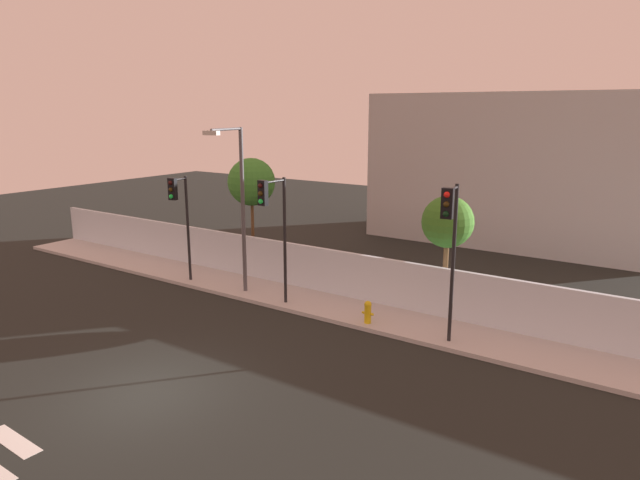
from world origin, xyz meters
TOP-DOWN VIEW (x-y plane):
  - ground_plane at (0.00, 0.00)m, footprint 80.00×80.00m
  - sidewalk at (0.00, 8.20)m, footprint 36.00×2.40m
  - perimeter_wall at (0.00, 9.49)m, footprint 36.00×0.18m
  - traffic_light_left at (-6.28, 7.08)m, footprint 0.38×1.10m
  - traffic_light_center at (-1.14, 6.94)m, footprint 0.35×1.41m
  - traffic_light_right at (5.59, 7.00)m, footprint 0.37×1.31m
  - street_lamp_curbside at (-3.31, 7.47)m, footprint 0.66×2.08m
  - fire_hydrant at (2.60, 7.42)m, footprint 0.44×0.26m
  - roadside_tree_leftmost at (-5.72, 11.01)m, footprint 2.22×2.22m
  - roadside_tree_midleft at (3.93, 11.01)m, footprint 1.96×1.96m
  - low_building_distant at (2.71, 23.49)m, footprint 15.24×6.00m

SIDE VIEW (x-z plane):
  - ground_plane at x=0.00m, z-range 0.00..0.00m
  - sidewalk at x=0.00m, z-range 0.00..0.15m
  - fire_hydrant at x=2.60m, z-range 0.18..0.98m
  - perimeter_wall at x=0.00m, z-range 0.15..1.95m
  - roadside_tree_midleft at x=3.93m, z-range 1.13..5.42m
  - traffic_light_left at x=-6.28m, z-range 1.19..5.73m
  - traffic_light_center at x=-1.14m, z-range 1.25..6.08m
  - traffic_light_right at x=5.59m, z-range 1.29..6.37m
  - street_lamp_curbside at x=-3.31m, z-range 0.78..7.38m
  - roadside_tree_leftmost at x=-5.72m, z-range 1.49..6.72m
  - low_building_distant at x=2.71m, z-range 0.00..8.28m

